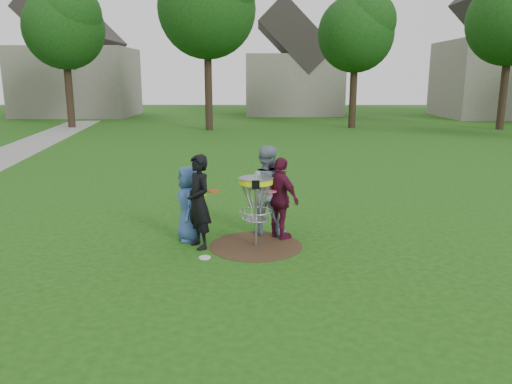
{
  "coord_description": "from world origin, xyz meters",
  "views": [
    {
      "loc": [
        0.06,
        -9.14,
        3.18
      ],
      "look_at": [
        0.0,
        0.3,
        1.0
      ],
      "focal_mm": 35.0,
      "sensor_mm": 36.0,
      "label": 1
    }
  ],
  "objects_px": {
    "player_black": "(199,202)",
    "disc_golf_basket": "(256,195)",
    "player_blue": "(189,204)",
    "player_maroon": "(281,198)",
    "player_grey": "(266,190)"
  },
  "relations": [
    {
      "from": "player_blue",
      "to": "player_maroon",
      "type": "bearing_deg",
      "value": 79.27
    },
    {
      "from": "player_maroon",
      "to": "disc_golf_basket",
      "type": "relative_size",
      "value": 1.2
    },
    {
      "from": "player_blue",
      "to": "disc_golf_basket",
      "type": "height_order",
      "value": "player_blue"
    },
    {
      "from": "player_black",
      "to": "disc_golf_basket",
      "type": "distance_m",
      "value": 1.08
    },
    {
      "from": "player_black",
      "to": "player_grey",
      "type": "height_order",
      "value": "player_grey"
    },
    {
      "from": "player_blue",
      "to": "player_grey",
      "type": "xyz_separation_m",
      "value": [
        1.52,
        0.44,
        0.18
      ]
    },
    {
      "from": "player_maroon",
      "to": "disc_golf_basket",
      "type": "bearing_deg",
      "value": 94.7
    },
    {
      "from": "player_black",
      "to": "disc_golf_basket",
      "type": "height_order",
      "value": "player_black"
    },
    {
      "from": "player_grey",
      "to": "disc_golf_basket",
      "type": "xyz_separation_m",
      "value": [
        -0.19,
        -0.79,
        0.09
      ]
    },
    {
      "from": "player_black",
      "to": "disc_golf_basket",
      "type": "xyz_separation_m",
      "value": [
        1.07,
        0.08,
        0.12
      ]
    },
    {
      "from": "player_black",
      "to": "player_maroon",
      "type": "xyz_separation_m",
      "value": [
        1.56,
        0.56,
        -0.07
      ]
    },
    {
      "from": "player_black",
      "to": "player_maroon",
      "type": "bearing_deg",
      "value": 77.91
    },
    {
      "from": "player_blue",
      "to": "player_maroon",
      "type": "xyz_separation_m",
      "value": [
        1.81,
        0.13,
        0.08
      ]
    },
    {
      "from": "player_grey",
      "to": "disc_golf_basket",
      "type": "relative_size",
      "value": 1.34
    },
    {
      "from": "disc_golf_basket",
      "to": "player_blue",
      "type": "bearing_deg",
      "value": 165.01
    }
  ]
}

